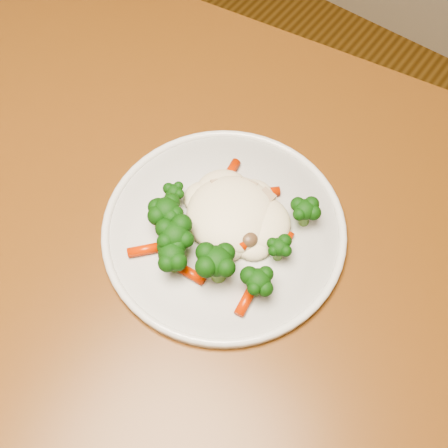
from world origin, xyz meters
name	(u,v)px	position (x,y,z in m)	size (l,w,h in m)	color
dining_table	(238,296)	(0.01, 0.18, 0.65)	(1.25, 0.93, 0.75)	brown
plate	(224,230)	(-0.03, 0.20, 0.76)	(0.29, 0.29, 0.01)	white
meal	(217,227)	(-0.03, 0.18, 0.78)	(0.19, 0.19, 0.05)	#FFF1CB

